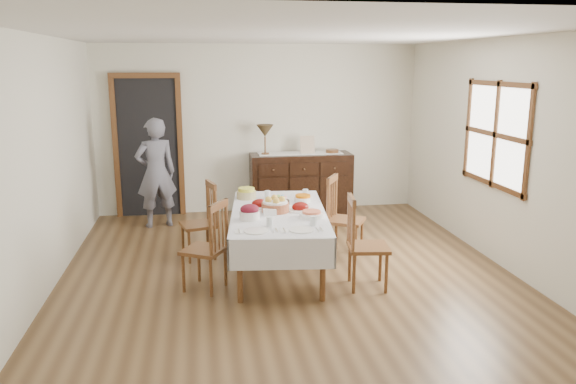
{
  "coord_description": "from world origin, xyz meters",
  "views": [
    {
      "loc": [
        -0.93,
        -5.74,
        2.31
      ],
      "look_at": [
        0.0,
        0.1,
        0.95
      ],
      "focal_mm": 35.0,
      "sensor_mm": 36.0,
      "label": 1
    }
  ],
  "objects": [
    {
      "name": "ground",
      "position": [
        0.0,
        0.0,
        0.0
      ],
      "size": [
        6.0,
        6.0,
        0.0
      ],
      "primitive_type": "plane",
      "color": "brown"
    },
    {
      "name": "room_shell",
      "position": [
        -0.15,
        0.42,
        1.64
      ],
      "size": [
        5.02,
        6.02,
        2.65
      ],
      "color": "white",
      "rests_on": "ground"
    },
    {
      "name": "dining_table",
      "position": [
        -0.08,
        0.25,
        0.61
      ],
      "size": [
        1.25,
        2.13,
        0.7
      ],
      "rotation": [
        0.0,
        0.0,
        -0.11
      ],
      "color": "silver",
      "rests_on": "ground"
    },
    {
      "name": "chair_left_near",
      "position": [
        -0.88,
        -0.18,
        0.48
      ],
      "size": [
        0.54,
        0.54,
        0.95
      ],
      "rotation": [
        0.0,
        0.0,
        -2.09
      ],
      "color": "brown",
      "rests_on": "ground"
    },
    {
      "name": "chair_left_far",
      "position": [
        -0.93,
        0.85,
        0.47
      ],
      "size": [
        0.47,
        0.47,
        0.93
      ],
      "rotation": [
        0.0,
        0.0,
        -1.31
      ],
      "color": "brown",
      "rests_on": "ground"
    },
    {
      "name": "chair_right_near",
      "position": [
        0.72,
        -0.37,
        0.5
      ],
      "size": [
        0.46,
        0.46,
        0.99
      ],
      "rotation": [
        0.0,
        0.0,
        1.44
      ],
      "color": "brown",
      "rests_on": "ground"
    },
    {
      "name": "chair_right_far",
      "position": [
        0.76,
        0.68,
        0.5
      ],
      "size": [
        0.55,
        0.55,
        0.98
      ],
      "rotation": [
        0.0,
        0.0,
        1.06
      ],
      "color": "brown",
      "rests_on": "ground"
    },
    {
      "name": "sideboard",
      "position": [
        0.62,
        2.72,
        0.47
      ],
      "size": [
        1.57,
        0.57,
        0.94
      ],
      "color": "black",
      "rests_on": "ground"
    },
    {
      "name": "person",
      "position": [
        -1.56,
        2.3,
        0.84
      ],
      "size": [
        0.6,
        0.47,
        1.68
      ],
      "primitive_type": "imported",
      "rotation": [
        0.0,
        0.0,
        3.43
      ],
      "color": "slate",
      "rests_on": "ground"
    },
    {
      "name": "bread_basket",
      "position": [
        -0.12,
        0.24,
        0.77
      ],
      "size": [
        0.31,
        0.31,
        0.18
      ],
      "color": "#984E2F",
      "rests_on": "dining_table"
    },
    {
      "name": "egg_basket",
      "position": [
        -0.03,
        0.56,
        0.74
      ],
      "size": [
        0.24,
        0.24,
        0.1
      ],
      "color": "black",
      "rests_on": "dining_table"
    },
    {
      "name": "ham_platter_a",
      "position": [
        -0.27,
        0.46,
        0.73
      ],
      "size": [
        0.27,
        0.27,
        0.11
      ],
      "color": "white",
      "rests_on": "dining_table"
    },
    {
      "name": "ham_platter_b",
      "position": [
        0.16,
        0.26,
        0.73
      ],
      "size": [
        0.32,
        0.32,
        0.11
      ],
      "color": "white",
      "rests_on": "dining_table"
    },
    {
      "name": "beet_bowl",
      "position": [
        -0.43,
        -0.03,
        0.77
      ],
      "size": [
        0.22,
        0.22,
        0.16
      ],
      "color": "white",
      "rests_on": "dining_table"
    },
    {
      "name": "carrot_bowl",
      "position": [
        0.26,
        0.64,
        0.74
      ],
      "size": [
        0.2,
        0.2,
        0.09
      ],
      "color": "white",
      "rests_on": "dining_table"
    },
    {
      "name": "pineapple_bowl",
      "position": [
        -0.38,
        0.91,
        0.76
      ],
      "size": [
        0.24,
        0.24,
        0.13
      ],
      "color": "tan",
      "rests_on": "dining_table"
    },
    {
      "name": "casserole_dish",
      "position": [
        0.23,
        -0.06,
        0.73
      ],
      "size": [
        0.26,
        0.26,
        0.07
      ],
      "color": "white",
      "rests_on": "dining_table"
    },
    {
      "name": "butter_dish",
      "position": [
        -0.2,
        0.09,
        0.73
      ],
      "size": [
        0.15,
        0.1,
        0.07
      ],
      "color": "white",
      "rests_on": "dining_table"
    },
    {
      "name": "setting_left",
      "position": [
        -0.36,
        -0.43,
        0.72
      ],
      "size": [
        0.43,
        0.31,
        0.1
      ],
      "color": "white",
      "rests_on": "dining_table"
    },
    {
      "name": "setting_right",
      "position": [
        0.08,
        -0.47,
        0.72
      ],
      "size": [
        0.43,
        0.31,
        0.1
      ],
      "color": "white",
      "rests_on": "dining_table"
    },
    {
      "name": "glass_far_a",
      "position": [
        -0.13,
        0.89,
        0.74
      ],
      "size": [
        0.07,
        0.07,
        0.09
      ],
      "color": "white",
      "rests_on": "dining_table"
    },
    {
      "name": "glass_far_b",
      "position": [
        0.34,
        0.89,
        0.75
      ],
      "size": [
        0.07,
        0.07,
        0.09
      ],
      "color": "white",
      "rests_on": "dining_table"
    },
    {
      "name": "runner",
      "position": [
        0.61,
        2.75,
        0.95
      ],
      "size": [
        1.3,
        0.35,
        0.01
      ],
      "color": "white",
      "rests_on": "sideboard"
    },
    {
      "name": "table_lamp",
      "position": [
        0.06,
        2.71,
        1.3
      ],
      "size": [
        0.26,
        0.26,
        0.46
      ],
      "color": "brown",
      "rests_on": "sideboard"
    },
    {
      "name": "picture_frame",
      "position": [
        0.71,
        2.7,
        1.08
      ],
      "size": [
        0.22,
        0.08,
        0.28
      ],
      "color": "#C6AC91",
      "rests_on": "sideboard"
    },
    {
      "name": "deco_bowl",
      "position": [
        1.11,
        2.7,
        0.97
      ],
      "size": [
        0.2,
        0.2,
        0.06
      ],
      "color": "brown",
      "rests_on": "sideboard"
    }
  ]
}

